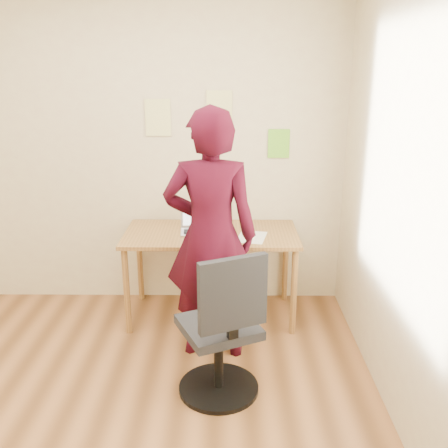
{
  "coord_description": "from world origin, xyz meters",
  "views": [
    {
      "loc": [
        0.77,
        -2.45,
        2.04
      ],
      "look_at": [
        0.73,
        0.95,
        0.95
      ],
      "focal_mm": 40.0,
      "sensor_mm": 36.0,
      "label": 1
    }
  ],
  "objects_px": {
    "desk": "(211,243)",
    "laptop": "(199,225)",
    "office_chair": "(223,336)",
    "phone": "(229,241)",
    "person": "(211,236)"
  },
  "relations": [
    {
      "from": "phone",
      "to": "office_chair",
      "type": "xyz_separation_m",
      "value": [
        -0.04,
        -0.89,
        -0.32
      ]
    },
    {
      "from": "desk",
      "to": "office_chair",
      "type": "xyz_separation_m",
      "value": [
        0.11,
        -1.1,
        -0.22
      ]
    },
    {
      "from": "laptop",
      "to": "phone",
      "type": "height_order",
      "value": "laptop"
    },
    {
      "from": "desk",
      "to": "laptop",
      "type": "xyz_separation_m",
      "value": [
        -0.1,
        0.04,
        0.14
      ]
    },
    {
      "from": "laptop",
      "to": "phone",
      "type": "relative_size",
      "value": 2.13
    },
    {
      "from": "phone",
      "to": "person",
      "type": "relative_size",
      "value": 0.08
    },
    {
      "from": "phone",
      "to": "person",
      "type": "xyz_separation_m",
      "value": [
        -0.13,
        -0.34,
        0.15
      ]
    },
    {
      "from": "desk",
      "to": "office_chair",
      "type": "distance_m",
      "value": 1.12
    },
    {
      "from": "person",
      "to": "laptop",
      "type": "bearing_deg",
      "value": -76.49
    },
    {
      "from": "desk",
      "to": "person",
      "type": "height_order",
      "value": "person"
    },
    {
      "from": "desk",
      "to": "office_chair",
      "type": "relative_size",
      "value": 1.39
    },
    {
      "from": "office_chair",
      "to": "person",
      "type": "bearing_deg",
      "value": 74.53
    },
    {
      "from": "desk",
      "to": "office_chair",
      "type": "bearing_deg",
      "value": -84.37
    },
    {
      "from": "phone",
      "to": "person",
      "type": "bearing_deg",
      "value": -101.32
    },
    {
      "from": "desk",
      "to": "laptop",
      "type": "relative_size",
      "value": 4.53
    }
  ]
}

